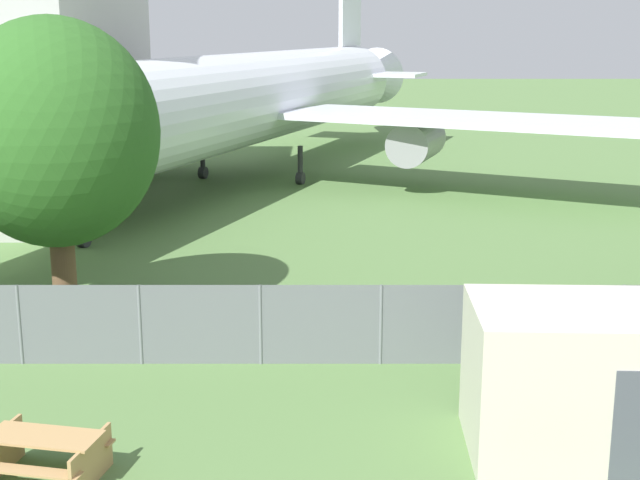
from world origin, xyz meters
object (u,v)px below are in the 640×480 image
at_px(picnic_bench_open_grass, 42,452).
at_px(tree_far_right, 52,134).
at_px(portable_cabin, 581,380).
at_px(airplane, 235,102).

relative_size(picnic_bench_open_grass, tree_far_right, 0.28).
distance_m(portable_cabin, picnic_bench_open_grass, 8.83).
distance_m(airplane, picnic_bench_open_grass, 27.17).
relative_size(airplane, tree_far_right, 6.07).
relative_size(airplane, portable_cabin, 11.52).
bearing_deg(tree_far_right, airplane, 82.64).
bearing_deg(picnic_bench_open_grass, airplane, 88.57).
height_order(picnic_bench_open_grass, tree_far_right, tree_far_right).
relative_size(airplane, picnic_bench_open_grass, 21.76).
xyz_separation_m(airplane, tree_far_right, (-2.48, -19.19, 0.82)).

